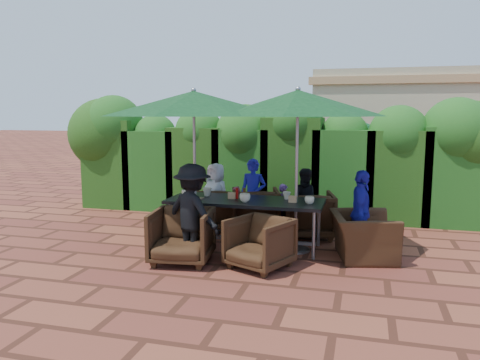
% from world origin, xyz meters
% --- Properties ---
extents(ground, '(80.00, 80.00, 0.00)m').
position_xyz_m(ground, '(0.00, 0.00, 0.00)').
color(ground, brown).
rests_on(ground, ground).
extents(dining_table, '(2.40, 0.90, 0.75)m').
position_xyz_m(dining_table, '(0.14, -0.15, 0.68)').
color(dining_table, black).
rests_on(dining_table, ground).
extents(umbrella_left, '(2.84, 2.84, 2.46)m').
position_xyz_m(umbrella_left, '(-0.66, -0.22, 2.21)').
color(umbrella_left, gray).
rests_on(umbrella_left, ground).
extents(umbrella_right, '(2.51, 2.51, 2.46)m').
position_xyz_m(umbrella_right, '(0.92, -0.15, 2.21)').
color(umbrella_right, gray).
rests_on(umbrella_right, ground).
extents(chair_far_left, '(0.93, 0.89, 0.82)m').
position_xyz_m(chair_far_left, '(-0.66, 0.80, 0.41)').
color(chair_far_left, black).
rests_on(chair_far_left, ground).
extents(chair_far_mid, '(0.99, 0.96, 0.83)m').
position_xyz_m(chair_far_mid, '(0.06, 0.87, 0.42)').
color(chair_far_mid, black).
rests_on(chair_far_mid, ground).
extents(chair_far_right, '(0.97, 0.93, 0.84)m').
position_xyz_m(chair_far_right, '(1.02, 0.71, 0.42)').
color(chair_far_right, black).
rests_on(chair_far_right, ground).
extents(chair_near_left, '(0.90, 0.85, 0.83)m').
position_xyz_m(chair_near_left, '(-0.52, -1.12, 0.42)').
color(chair_near_left, black).
rests_on(chair_near_left, ground).
extents(chair_near_right, '(0.96, 0.93, 0.76)m').
position_xyz_m(chair_near_right, '(0.57, -1.07, 0.38)').
color(chair_near_right, black).
rests_on(chair_near_right, ground).
extents(chair_end_right, '(0.84, 1.10, 0.86)m').
position_xyz_m(chair_end_right, '(1.91, -0.25, 0.43)').
color(chair_end_right, black).
rests_on(chair_end_right, ground).
extents(adult_far_left, '(0.68, 0.55, 1.19)m').
position_xyz_m(adult_far_left, '(-0.66, 0.83, 0.60)').
color(adult_far_left, white).
rests_on(adult_far_left, ground).
extents(adult_far_mid, '(0.49, 0.41, 1.29)m').
position_xyz_m(adult_far_mid, '(0.04, 0.76, 0.65)').
color(adult_far_mid, '#1E1DA0').
rests_on(adult_far_mid, ground).
extents(adult_far_right, '(0.61, 0.45, 1.14)m').
position_xyz_m(adult_far_right, '(0.97, 0.82, 0.57)').
color(adult_far_right, black).
rests_on(adult_far_right, ground).
extents(adult_near_left, '(0.97, 0.73, 1.38)m').
position_xyz_m(adult_near_left, '(-0.40, -1.03, 0.69)').
color(adult_near_left, black).
rests_on(adult_near_left, ground).
extents(adult_end_right, '(0.39, 0.75, 1.26)m').
position_xyz_m(adult_end_right, '(1.87, -0.12, 0.63)').
color(adult_end_right, '#1E1DA0').
rests_on(adult_end_right, ground).
extents(child_left, '(0.34, 0.31, 0.77)m').
position_xyz_m(child_left, '(-0.30, 0.87, 0.39)').
color(child_left, '#D44A6A').
rests_on(child_left, ground).
extents(child_right, '(0.37, 0.34, 0.84)m').
position_xyz_m(child_right, '(0.54, 1.00, 0.42)').
color(child_right, purple).
rests_on(child_right, ground).
extents(pedestrian_a, '(1.76, 0.68, 1.86)m').
position_xyz_m(pedestrian_a, '(1.85, 4.10, 0.93)').
color(pedestrian_a, '#248441').
rests_on(pedestrian_a, ground).
extents(pedestrian_b, '(0.89, 0.58, 1.79)m').
position_xyz_m(pedestrian_b, '(2.52, 4.43, 0.89)').
color(pedestrian_b, '#D44A6A').
rests_on(pedestrian_b, ground).
extents(pedestrian_c, '(1.16, 0.64, 1.74)m').
position_xyz_m(pedestrian_c, '(3.17, 4.21, 0.87)').
color(pedestrian_c, gray).
rests_on(pedestrian_c, ground).
extents(cup_a, '(0.17, 0.17, 0.14)m').
position_xyz_m(cup_a, '(-0.78, -0.25, 0.82)').
color(cup_a, beige).
rests_on(cup_a, dining_table).
extents(cup_b, '(0.15, 0.15, 0.14)m').
position_xyz_m(cup_b, '(-0.53, -0.02, 0.82)').
color(cup_b, beige).
rests_on(cup_b, dining_table).
extents(cup_c, '(0.17, 0.17, 0.13)m').
position_xyz_m(cup_c, '(0.18, -0.34, 0.82)').
color(cup_c, beige).
rests_on(cup_c, dining_table).
extents(cup_d, '(0.12, 0.12, 0.12)m').
position_xyz_m(cup_d, '(0.75, 0.05, 0.81)').
color(cup_d, beige).
rests_on(cup_d, dining_table).
extents(cup_e, '(0.14, 0.14, 0.11)m').
position_xyz_m(cup_e, '(1.13, -0.24, 0.81)').
color(cup_e, beige).
rests_on(cup_e, dining_table).
extents(ketchup_bottle, '(0.04, 0.04, 0.17)m').
position_xyz_m(ketchup_bottle, '(-0.00, -0.12, 0.83)').
color(ketchup_bottle, '#B20C0A').
rests_on(ketchup_bottle, dining_table).
extents(sauce_bottle, '(0.04, 0.04, 0.17)m').
position_xyz_m(sauce_bottle, '(0.11, -0.10, 0.83)').
color(sauce_bottle, '#4C230C').
rests_on(sauce_bottle, dining_table).
extents(serving_tray, '(0.35, 0.25, 0.02)m').
position_xyz_m(serving_tray, '(-0.68, -0.34, 0.76)').
color(serving_tray, '#906845').
rests_on(serving_tray, dining_table).
extents(number_block_left, '(0.12, 0.06, 0.10)m').
position_xyz_m(number_block_left, '(-0.08, -0.14, 0.80)').
color(number_block_left, tan).
rests_on(number_block_left, dining_table).
extents(number_block_right, '(0.12, 0.06, 0.10)m').
position_xyz_m(number_block_right, '(0.88, -0.18, 0.80)').
color(number_block_right, tan).
rests_on(number_block_right, dining_table).
extents(hedge_wall, '(9.10, 1.60, 2.47)m').
position_xyz_m(hedge_wall, '(-0.13, 2.32, 1.32)').
color(hedge_wall, '#1B380F').
rests_on(hedge_wall, ground).
extents(building, '(6.20, 3.08, 3.20)m').
position_xyz_m(building, '(3.50, 6.99, 1.61)').
color(building, tan).
rests_on(building, ground).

